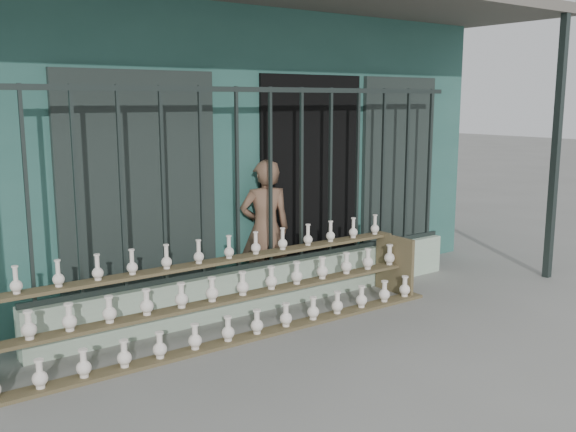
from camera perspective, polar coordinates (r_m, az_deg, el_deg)
ground at (r=5.80m, az=5.93°, el=-11.21°), size 60.00×60.00×0.00m
workshop_building at (r=9.01m, az=-12.24°, el=6.87°), size 7.40×6.60×3.21m
parapet_wall at (r=6.70m, az=-1.52°, el=-6.16°), size 5.00×0.20×0.45m
security_fence at (r=6.47m, az=-1.57°, el=3.42°), size 5.00×0.04×1.80m
shelf_rack at (r=5.93m, az=-5.29°, el=-6.99°), size 4.50×0.68×0.85m
elderly_woman at (r=6.89m, az=-2.03°, el=-1.20°), size 0.64×0.53×1.50m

